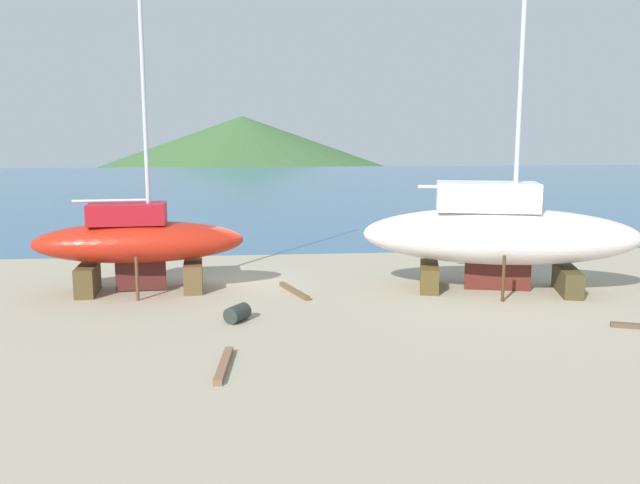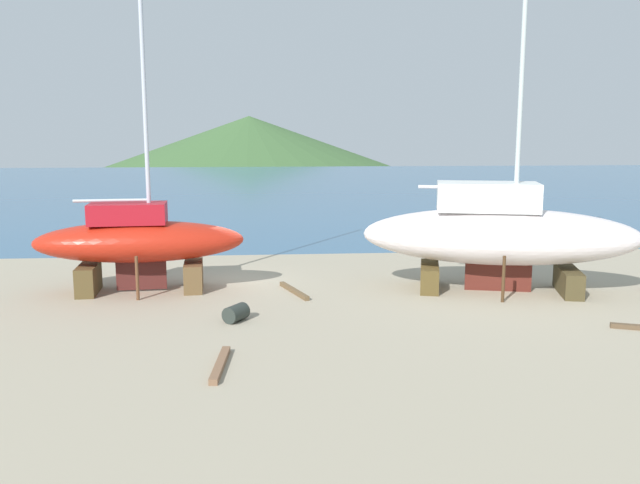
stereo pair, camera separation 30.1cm
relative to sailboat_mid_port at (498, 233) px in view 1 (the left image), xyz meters
The scene contains 8 objects.
ground_plane 11.14m from the sailboat_mid_port, 161.73° to the right, with size 47.42×47.42×0.00m, color tan.
sea_water 50.12m from the sailboat_mid_port, 101.93° to the left, with size 172.72×81.11×0.01m, color #35638A.
headland_hill 148.91m from the sailboat_mid_port, 94.86° to the left, with size 110.18×110.18×19.26m, color #3E6334.
sailboat_mid_port is the anchor object (origin of this frame).
sailboat_far_slipway 13.91m from the sailboat_mid_port, behind, with size 8.13×3.04×13.47m.
barrel_tipped_left 10.75m from the sailboat_mid_port, 161.19° to the right, with size 0.56×0.56×0.84m, color #29302B.
timber_plank_far 8.23m from the sailboat_mid_port, behind, with size 2.70×0.18×0.16m, color brown.
timber_short_cross 13.04m from the sailboat_mid_port, 142.87° to the right, with size 2.59×0.23×0.16m, color brown.
Camera 1 is at (1.04, -27.01, 6.24)m, focal length 37.61 mm.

